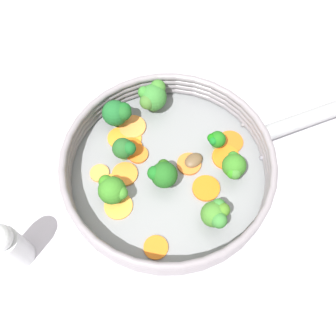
{
  "coord_description": "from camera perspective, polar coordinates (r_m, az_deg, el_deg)",
  "views": [
    {
      "loc": [
        0.27,
        0.08,
        0.61
      ],
      "look_at": [
        0.0,
        0.0,
        0.03
      ],
      "focal_mm": 42.0,
      "sensor_mm": 36.0,
      "label": 1
    }
  ],
  "objects": [
    {
      "name": "carrot_slice_0",
      "position": [
        0.68,
        8.37,
        1.58
      ],
      "size": [
        0.06,
        0.06,
        0.0
      ],
      "primitive_type": "cylinder",
      "rotation": [
        0.0,
        0.0,
        0.44
      ],
      "color": "orange",
      "rests_on": "skillet"
    },
    {
      "name": "broccoli_floret_1",
      "position": [
        0.6,
        6.94,
        -6.63
      ],
      "size": [
        0.05,
        0.04,
        0.05
      ],
      "color": "#6C8A56",
      "rests_on": "skillet"
    },
    {
      "name": "carrot_slice_6",
      "position": [
        0.7,
        -5.18,
        5.97
      ],
      "size": [
        0.05,
        0.05,
        0.0
      ],
      "primitive_type": "cylinder",
      "rotation": [
        0.0,
        0.0,
        4.78
      ],
      "color": "#F98B3D",
      "rests_on": "skillet"
    },
    {
      "name": "ground_plane",
      "position": [
        0.67,
        -0.0,
        -1.07
      ],
      "size": [
        4.0,
        4.0,
        0.0
      ],
      "primitive_type": "plane",
      "color": "#B9B5C1"
    },
    {
      "name": "carrot_slice_9",
      "position": [
        0.69,
        -5.77,
        4.24
      ],
      "size": [
        0.06,
        0.06,
        0.0
      ],
      "primitive_type": "cylinder",
      "rotation": [
        0.0,
        0.0,
        5.22
      ],
      "color": "orange",
      "rests_on": "skillet"
    },
    {
      "name": "broccoli_floret_5",
      "position": [
        0.7,
        -2.23,
        10.34
      ],
      "size": [
        0.06,
        0.05,
        0.06
      ],
      "color": "#6D8A4D",
      "rests_on": "skillet"
    },
    {
      "name": "carrot_slice_5",
      "position": [
        0.69,
        9.04,
        3.76
      ],
      "size": [
        0.06,
        0.06,
        0.0
      ],
      "primitive_type": "cylinder",
      "rotation": [
        0.0,
        0.0,
        1.06
      ],
      "color": "#D76117",
      "rests_on": "skillet"
    },
    {
      "name": "broccoli_floret_0",
      "position": [
        0.68,
        -7.32,
        7.94
      ],
      "size": [
        0.04,
        0.05,
        0.06
      ],
      "color": "#89AE63",
      "rests_on": "skillet"
    },
    {
      "name": "skillet_handle",
      "position": [
        0.74,
        20.33,
        7.0
      ],
      "size": [
        0.15,
        0.19,
        0.03
      ],
      "primitive_type": "cylinder",
      "rotation": [
        1.57,
        0.0,
        3.8
      ],
      "color": "#999B9E",
      "rests_on": "skillet"
    },
    {
      "name": "skillet",
      "position": [
        0.66,
        -0.0,
        -0.82
      ],
      "size": [
        0.33,
        0.33,
        0.01
      ],
      "primitive_type": "cylinder",
      "color": "gray",
      "rests_on": "ground_plane"
    },
    {
      "name": "carrot_slice_2",
      "position": [
        0.66,
        -6.28,
        -0.88
      ],
      "size": [
        0.06,
        0.06,
        0.01
      ],
      "primitive_type": "cylinder",
      "rotation": [
        0.0,
        0.0,
        5.76
      ],
      "color": "orange",
      "rests_on": "skillet"
    },
    {
      "name": "broccoli_floret_6",
      "position": [
        0.66,
        7.03,
        4.08
      ],
      "size": [
        0.03,
        0.03,
        0.04
      ],
      "color": "#77954F",
      "rests_on": "skillet"
    },
    {
      "name": "carrot_slice_12",
      "position": [
        0.68,
        -5.44,
        2.83
      ],
      "size": [
        0.05,
        0.05,
        0.01
      ],
      "primitive_type": "cylinder",
      "rotation": [
        0.0,
        0.0,
        1.29
      ],
      "color": "#DC5C11",
      "rests_on": "skillet"
    },
    {
      "name": "broccoli_floret_7",
      "position": [
        0.62,
        -8.09,
        -3.16
      ],
      "size": [
        0.04,
        0.05,
        0.05
      ],
      "color": "#78A44E",
      "rests_on": "skillet"
    },
    {
      "name": "skillet_rim_wall",
      "position": [
        0.64,
        -0.0,
        0.37
      ],
      "size": [
        0.35,
        0.35,
        0.05
      ],
      "color": "gray",
      "rests_on": "skillet"
    },
    {
      "name": "carrot_slice_13",
      "position": [
        0.64,
        -7.21,
        -5.48
      ],
      "size": [
        0.06,
        0.06,
        0.0
      ],
      "primitive_type": "cylinder",
      "rotation": [
        0.0,
        0.0,
        2.65
      ],
      "color": "#F39B38",
      "rests_on": "skillet"
    },
    {
      "name": "carrot_slice_8",
      "position": [
        0.67,
        -4.34,
        1.97
      ],
      "size": [
        0.04,
        0.04,
        0.01
      ],
      "primitive_type": "cylinder",
      "rotation": [
        0.0,
        0.0,
        1.8
      ],
      "color": "orange",
      "rests_on": "skillet"
    },
    {
      "name": "carrot_slice_1",
      "position": [
        0.65,
        5.54,
        -2.94
      ],
      "size": [
        0.05,
        0.05,
        0.01
      ],
      "primitive_type": "cylinder",
      "rotation": [
        0.0,
        0.0,
        4.48
      ],
      "color": "orange",
      "rests_on": "skillet"
    },
    {
      "name": "carrot_slice_7",
      "position": [
        0.61,
        -1.78,
        -11.45
      ],
      "size": [
        0.05,
        0.05,
        0.0
      ],
      "primitive_type": "cylinder",
      "rotation": [
        0.0,
        0.0,
        3.51
      ],
      "color": "orange",
      "rests_on": "skillet"
    },
    {
      "name": "skillet_rivet_left",
      "position": [
        0.68,
        13.45,
        1.47
      ],
      "size": [
        0.01,
        0.01,
        0.01
      ],
      "primitive_type": "sphere",
      "color": "gray",
      "rests_on": "skillet"
    },
    {
      "name": "skillet_rivet_right",
      "position": [
        0.71,
        10.84,
        6.21
      ],
      "size": [
        0.01,
        0.01,
        0.01
      ],
      "primitive_type": "sphere",
      "color": "gray",
      "rests_on": "skillet"
    },
    {
      "name": "carrot_slice_11",
      "position": [
        0.66,
        3.07,
        0.59
      ],
      "size": [
        0.05,
        0.05,
        0.01
      ],
      "primitive_type": "cylinder",
      "rotation": [
        0.0,
        0.0,
        1.93
      ],
      "color": "orange",
      "rests_on": "skillet"
    },
    {
      "name": "carrot_slice_10",
      "position": [
        0.66,
        -8.02,
        -2.03
      ],
      "size": [
        0.04,
        0.04,
        0.0
      ],
      "primitive_type": "cylinder",
      "rotation": [
        0.0,
        0.0,
        1.94
      ],
      "color": "orange",
      "rests_on": "skillet"
    },
    {
      "name": "carrot_slice_4",
      "position": [
        0.69,
        -7.01,
        4.36
      ],
      "size": [
        0.06,
        0.06,
        0.0
      ],
      "primitive_type": "cylinder",
      "rotation": [
        0.0,
        0.0,
        5.61
      ],
      "color": "orange",
      "rests_on": "skillet"
    },
    {
      "name": "broccoli_floret_2",
      "position": [
        0.65,
        -6.32,
        2.78
      ],
      "size": [
        0.04,
        0.04,
        0.05
      ],
      "color": "#80A863",
      "rests_on": "skillet"
    },
    {
      "name": "broccoli_floret_4",
      "position": [
        0.62,
        -0.73,
        -0.89
      ],
      "size": [
        0.05,
        0.05,
        0.05
      ],
      "color": "#61884F",
      "rests_on": "skillet"
    },
    {
      "name": "mushroom_piece_0",
      "position": [
        0.66,
        3.73,
        1.12
      ],
      "size": [
        0.04,
        0.04,
        0.01
      ],
      "primitive_type": "ellipsoid",
      "rotation": [
        0.0,
        0.0,
        5.66
      ],
      "color": "brown",
      "rests_on": "skillet"
    },
    {
      "name": "broccoli_floret_3",
      "position": [
        0.64,
        9.54,
        0.21
      ],
      "size": [
        0.05,
        0.04,
        0.05
      ],
      "color": "#779E5B",
      "rests_on": "skillet"
    },
    {
      "name": "salt_shaker",
      "position": [
        0.61,
        -22.11,
        -10.37
      ],
      "size": [
        0.04,
        0.04,
        0.11
      ],
      "color": "silver",
      "rests_on": "ground_plane"
    },
    {
      "name": "carrot_slice_3",
      "position": [
        0.67,
        -9.9,
        -0.75
      ],
      "size": [
        0.04,
        0.04,
        0.0
      ],
      "primitive_type": "cylinder",
      "rotation": [
        0.0,
        0.0,
        1.09
      ],
      "color": "orange",
      "rests_on": "skillet"
    }
  ]
}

